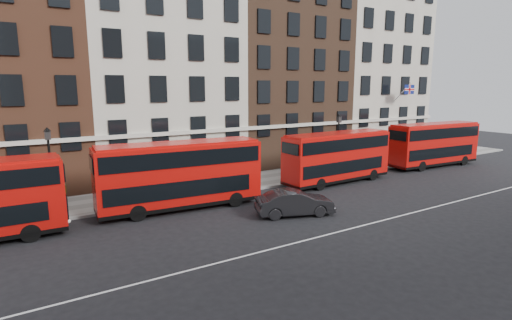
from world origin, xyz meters
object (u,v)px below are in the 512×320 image
bus_b (180,174)px  car_front (295,203)px  traffic_light (415,141)px  bus_d (434,143)px  bus_c (337,156)px

bus_b → car_front: size_ratio=2.20×
traffic_light → bus_b: bearing=-176.3°
car_front → traffic_light: 21.40m
bus_b → bus_d: (26.38, -0.00, -0.04)m
bus_c → traffic_light: (12.26, 1.69, 0.22)m
bus_b → bus_d: bus_b is taller
bus_c → car_front: bus_c is taller
bus_d → car_front: size_ratio=2.16×
car_front → traffic_light: traffic_light is taller
bus_c → car_front: 9.51m
bus_c → bus_d: (12.82, 0.00, 0.07)m
bus_b → bus_d: bearing=4.7°
bus_c → traffic_light: 12.38m
bus_b → traffic_light: bus_b is taller
bus_c → traffic_light: bus_c is taller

